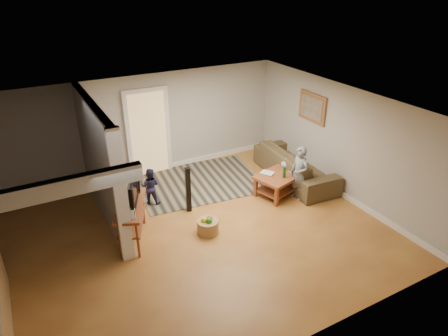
{
  "coord_description": "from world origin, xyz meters",
  "views": [
    {
      "loc": [
        -2.43,
        -5.92,
        4.64
      ],
      "look_at": [
        0.99,
        0.34,
        1.1
      ],
      "focal_mm": 32.0,
      "sensor_mm": 36.0,
      "label": 1
    }
  ],
  "objects_px": {
    "child": "(297,198)",
    "toddler": "(152,203)",
    "sofa": "(294,178)",
    "tv_console": "(131,208)",
    "speaker_left": "(188,190)",
    "toy_basket": "(208,226)",
    "speaker_right": "(100,169)",
    "coffee_table": "(282,177)"
  },
  "relations": [
    {
      "from": "toy_basket",
      "to": "child",
      "type": "relative_size",
      "value": 0.34
    },
    {
      "from": "sofa",
      "to": "child",
      "type": "bearing_deg",
      "value": 151.2
    },
    {
      "from": "toddler",
      "to": "coffee_table",
      "type": "bearing_deg",
      "value": -166.18
    },
    {
      "from": "tv_console",
      "to": "toddler",
      "type": "height_order",
      "value": "tv_console"
    },
    {
      "from": "coffee_table",
      "to": "speaker_right",
      "type": "height_order",
      "value": "speaker_right"
    },
    {
      "from": "sofa",
      "to": "tv_console",
      "type": "xyz_separation_m",
      "value": [
        -4.24,
        -0.56,
        0.71
      ]
    },
    {
      "from": "coffee_table",
      "to": "toy_basket",
      "type": "relative_size",
      "value": 3.41
    },
    {
      "from": "child",
      "to": "toddler",
      "type": "relative_size",
      "value": 1.48
    },
    {
      "from": "coffee_table",
      "to": "sofa",
      "type": "bearing_deg",
      "value": 30.93
    },
    {
      "from": "sofa",
      "to": "toy_basket",
      "type": "bearing_deg",
      "value": 114.17
    },
    {
      "from": "sofa",
      "to": "child",
      "type": "relative_size",
      "value": 1.99
    },
    {
      "from": "tv_console",
      "to": "toy_basket",
      "type": "distance_m",
      "value": 1.52
    },
    {
      "from": "sofa",
      "to": "toy_basket",
      "type": "relative_size",
      "value": 5.88
    },
    {
      "from": "sofa",
      "to": "toy_basket",
      "type": "height_order",
      "value": "toy_basket"
    },
    {
      "from": "speaker_left",
      "to": "toy_basket",
      "type": "distance_m",
      "value": 0.98
    },
    {
      "from": "speaker_right",
      "to": "toy_basket",
      "type": "bearing_deg",
      "value": -42.78
    },
    {
      "from": "toy_basket",
      "to": "sofa",
      "type": "bearing_deg",
      "value": 19.57
    },
    {
      "from": "speaker_right",
      "to": "child",
      "type": "relative_size",
      "value": 0.83
    },
    {
      "from": "coffee_table",
      "to": "child",
      "type": "height_order",
      "value": "coffee_table"
    },
    {
      "from": "tv_console",
      "to": "speaker_left",
      "type": "relative_size",
      "value": 1.3
    },
    {
      "from": "coffee_table",
      "to": "tv_console",
      "type": "xyz_separation_m",
      "value": [
        -3.57,
        -0.16,
        0.32
      ]
    },
    {
      "from": "speaker_left",
      "to": "toy_basket",
      "type": "xyz_separation_m",
      "value": [
        -0.0,
        -0.92,
        -0.35
      ]
    },
    {
      "from": "coffee_table",
      "to": "toddler",
      "type": "height_order",
      "value": "coffee_table"
    },
    {
      "from": "coffee_table",
      "to": "toddler",
      "type": "bearing_deg",
      "value": 161.32
    },
    {
      "from": "speaker_left",
      "to": "child",
      "type": "distance_m",
      "value": 2.52
    },
    {
      "from": "sofa",
      "to": "toddler",
      "type": "height_order",
      "value": "toddler"
    },
    {
      "from": "coffee_table",
      "to": "toddler",
      "type": "distance_m",
      "value": 3.02
    },
    {
      "from": "tv_console",
      "to": "child",
      "type": "xyz_separation_m",
      "value": [
        3.71,
        -0.25,
        -0.71
      ]
    },
    {
      "from": "tv_console",
      "to": "toddler",
      "type": "bearing_deg",
      "value": 79.75
    },
    {
      "from": "child",
      "to": "toddler",
      "type": "xyz_separation_m",
      "value": [
        -2.97,
        1.37,
        0.0
      ]
    },
    {
      "from": "speaker_right",
      "to": "child",
      "type": "xyz_separation_m",
      "value": [
        3.77,
        -2.56,
        -0.52
      ]
    },
    {
      "from": "coffee_table",
      "to": "child",
      "type": "relative_size",
      "value": 1.15
    },
    {
      "from": "speaker_left",
      "to": "toddler",
      "type": "height_order",
      "value": "speaker_left"
    },
    {
      "from": "tv_console",
      "to": "coffee_table",
      "type": "bearing_deg",
      "value": 25.61
    },
    {
      "from": "tv_console",
      "to": "toy_basket",
      "type": "xyz_separation_m",
      "value": [
        1.34,
        -0.47,
        -0.56
      ]
    },
    {
      "from": "speaker_right",
      "to": "toddler",
      "type": "height_order",
      "value": "speaker_right"
    },
    {
      "from": "sofa",
      "to": "toddler",
      "type": "xyz_separation_m",
      "value": [
        -3.51,
        0.56,
        0.0
      ]
    },
    {
      "from": "speaker_left",
      "to": "speaker_right",
      "type": "bearing_deg",
      "value": 136.75
    },
    {
      "from": "speaker_right",
      "to": "toddler",
      "type": "distance_m",
      "value": 1.52
    },
    {
      "from": "sofa",
      "to": "speaker_right",
      "type": "bearing_deg",
      "value": 72.44
    },
    {
      "from": "coffee_table",
      "to": "toy_basket",
      "type": "distance_m",
      "value": 2.33
    },
    {
      "from": "toddler",
      "to": "speaker_left",
      "type": "bearing_deg",
      "value": 164.52
    }
  ]
}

